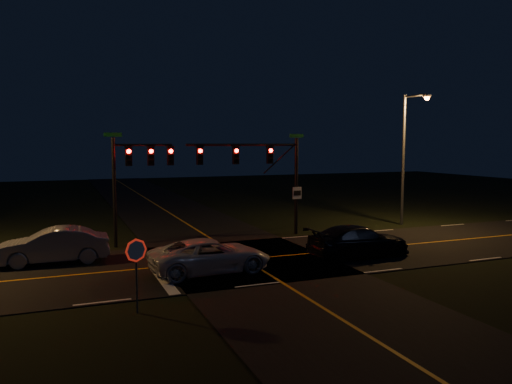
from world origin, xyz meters
name	(u,v)px	position (x,y,z in m)	size (l,w,h in m)	color
ground	(245,260)	(0.00, 0.00, 0.00)	(120.00, 120.00, 0.00)	black
road_ew	(245,260)	(0.00, 0.00, 0.02)	(120.00, 9.00, 0.04)	black
road_ns	(245,260)	(0.00, 0.00, 0.02)	(8.00, 120.00, 0.04)	black
lane_markings	(250,259)	(0.24, -0.10, 0.04)	(120.00, 120.00, 0.01)	orange
streetlight_ne	(407,148)	(14.00, 5.64, 5.34)	(0.50, 2.46, 9.00)	#595D61
signal_mast_ne	(261,165)	(3.14, 5.49, 4.35)	(7.47, 0.41, 6.26)	black
signal_mast_nw	(135,169)	(-4.39, 5.49, 4.26)	(3.77, 0.41, 6.26)	black
stop_sign	(136,260)	(-6.00, -5.83, 1.84)	(0.75, 0.33, 2.55)	#595D61
pickup_white	(210,257)	(-2.24, -1.73, 0.74)	(5.47, 2.78, 1.48)	silver
suv_dark	(359,242)	(5.55, -1.47, 0.78)	(5.42, 2.35, 1.56)	black
sedan_silver	(53,247)	(-8.66, 2.63, 0.83)	(5.10, 1.90, 1.67)	gray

